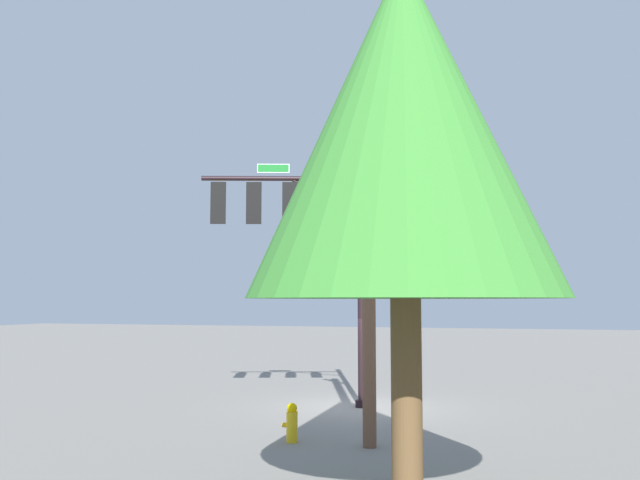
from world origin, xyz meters
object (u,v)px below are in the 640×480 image
object	(u,v)px
signal_pole_assembly	(296,224)
fire_hydrant	(292,423)
tree_near	(404,125)
utility_pole	(368,240)

from	to	relation	value
signal_pole_assembly	fire_hydrant	xyz separation A→B (m)	(-1.56, 4.63, -4.83)
tree_near	utility_pole	bearing A→B (deg)	-70.76
fire_hydrant	tree_near	bearing A→B (deg)	125.26
utility_pole	fire_hydrant	xyz separation A→B (m)	(1.70, 0.03, -3.87)
signal_pole_assembly	tree_near	bearing A→B (deg)	117.67
signal_pole_assembly	tree_near	size ratio (longest dim) A/B	0.91
fire_hydrant	tree_near	distance (m)	7.70
fire_hydrant	tree_near	world-z (taller)	tree_near
signal_pole_assembly	tree_near	world-z (taller)	tree_near
signal_pole_assembly	utility_pole	bearing A→B (deg)	125.24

